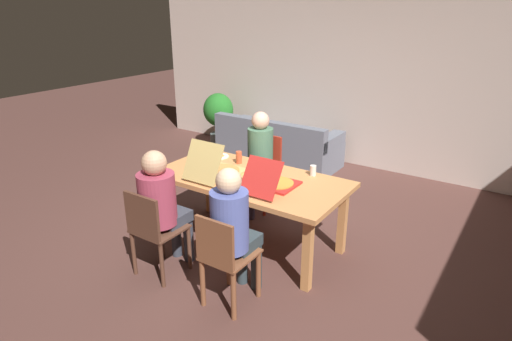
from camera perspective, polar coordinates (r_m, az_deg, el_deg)
ground_plane at (r=4.86m, az=-0.66°, el=-9.46°), size 20.00×20.00×0.00m
back_wall at (r=7.03m, az=13.89°, el=11.40°), size 7.84×0.12×2.72m
dining_table at (r=4.54m, az=-0.70°, el=-1.89°), size 1.98×1.00×0.78m
chair_0 at (r=3.74m, az=-4.06°, el=-11.28°), size 0.39×0.43×0.87m
person_0 at (r=3.69m, az=-2.96°, el=-6.97°), size 0.32×0.49×1.24m
chair_1 at (r=4.21m, az=-13.20°, el=-7.39°), size 0.43×0.42×0.88m
person_1 at (r=4.19m, az=-12.16°, el=-3.86°), size 0.35×0.51×1.24m
chair_2 at (r=5.54m, az=1.04°, el=0.44°), size 0.40×0.40×0.91m
person_2 at (r=5.35m, az=0.20°, el=2.09°), size 0.31×0.53×1.25m
pizza_box_0 at (r=4.26m, az=2.32°, el=-1.58°), size 0.37×0.58×0.34m
pizza_box_1 at (r=4.58m, az=-4.88°, el=0.11°), size 0.41×0.60×0.40m
plate_0 at (r=4.73m, az=1.03°, el=0.22°), size 0.21×0.21×0.01m
plate_1 at (r=5.13m, az=-4.70°, el=1.89°), size 0.21×0.21×0.03m
drinking_glass_0 at (r=4.58m, az=7.39°, el=0.00°), size 0.06×0.06×0.11m
drinking_glass_1 at (r=4.89m, az=-2.23°, el=1.71°), size 0.07×0.07×0.14m
couch at (r=7.11m, az=2.76°, el=3.07°), size 1.95×0.83×0.77m
potted_plant at (r=7.84m, az=-4.89°, el=7.26°), size 0.53×0.53×0.98m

